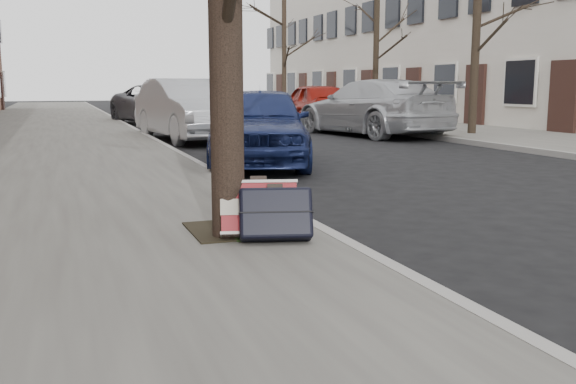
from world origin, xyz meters
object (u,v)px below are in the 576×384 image
object	(u,v)px
suitcase_navy	(276,213)
car_near_front	(260,125)
car_near_mid	(189,110)
suitcase_red	(259,209)

from	to	relation	value
suitcase_navy	car_near_front	size ratio (longest dim) A/B	0.14
car_near_front	car_near_mid	size ratio (longest dim) A/B	0.87
suitcase_red	suitcase_navy	size ratio (longest dim) A/B	1.06
suitcase_red	car_near_front	size ratio (longest dim) A/B	0.15
suitcase_red	car_near_front	bearing A→B (deg)	87.31
suitcase_navy	car_near_mid	distance (m)	11.59
suitcase_red	suitcase_navy	world-z (taller)	suitcase_red
car_near_front	suitcase_navy	bearing A→B (deg)	-88.27
suitcase_red	car_near_front	distance (m)	6.16
suitcase_red	car_near_mid	world-z (taller)	car_near_mid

